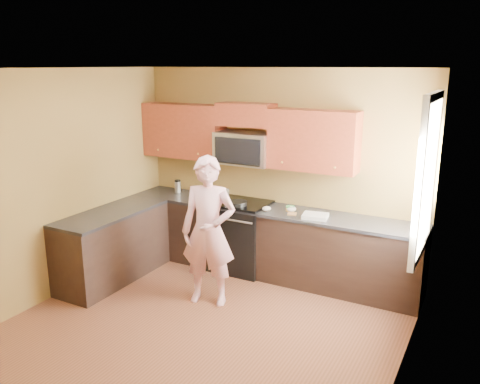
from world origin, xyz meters
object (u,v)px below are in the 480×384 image
Objects in this scene: stove at (240,236)px; woman at (209,231)px; butter_tub at (290,211)px; microwave at (245,164)px; frying_pan at (238,205)px; travel_mug at (178,193)px.

woman reaches higher than stove.
stove is 0.84m from butter_tub.
microwave reaches higher than frying_pan.
stove is 2.22× the size of frying_pan.
woman is (0.14, -1.16, -0.58)m from microwave.
woman is at bearing -72.97° from frying_pan.
frying_pan is 2.28× the size of travel_mug.
butter_tub is at bearing -2.67° from travel_mug.
frying_pan is at bearing -12.97° from travel_mug.
microwave reaches higher than travel_mug.
travel_mug is (-1.81, 0.08, 0.00)m from butter_tub.
woman is 9.32× the size of travel_mug.
woman is 0.89m from frying_pan.
stove is 0.50m from frying_pan.
stove is at bearing -5.87° from travel_mug.
butter_tub is (0.57, 1.06, 0.05)m from woman.
travel_mug is (-1.09, -0.01, -0.53)m from microwave.
microwave reaches higher than butter_tub.
butter_tub is at bearing -7.72° from microwave.
frying_pan is at bearing 81.23° from woman.
stove is 5.06× the size of travel_mug.
microwave is (0.00, 0.12, 0.97)m from stove.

